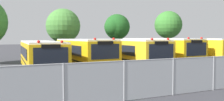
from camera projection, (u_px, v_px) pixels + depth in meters
name	position (u px, v px, depth m)	size (l,w,h in m)	color
ground_plane	(124.00, 68.00, 21.56)	(160.00, 160.00, 0.00)	#38383D
school_bus_0	(40.00, 55.00, 18.36)	(2.63, 10.50, 2.60)	yellow
school_bus_1	(84.00, 53.00, 20.06)	(2.77, 9.29, 2.75)	yellow
school_bus_2	(125.00, 52.00, 21.47)	(2.71, 11.40, 2.74)	yellow
school_bus_3	(158.00, 51.00, 23.05)	(2.81, 10.14, 2.79)	yellow
school_bus_4	(188.00, 50.00, 24.39)	(2.56, 10.85, 2.79)	yellow
tree_1	(64.00, 26.00, 29.70)	(4.27, 4.27, 6.34)	#4C3823
tree_2	(116.00, 27.00, 31.25)	(3.57, 3.38, 5.83)	#4C3823
tree_3	(167.00, 25.00, 33.80)	(3.94, 3.91, 6.50)	#4C3823
chainlink_fence	(213.00, 73.00, 12.37)	(21.05, 0.07, 1.79)	#9EA0A3
traffic_cone	(131.00, 85.00, 12.32)	(0.46, 0.46, 0.60)	#EA5914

